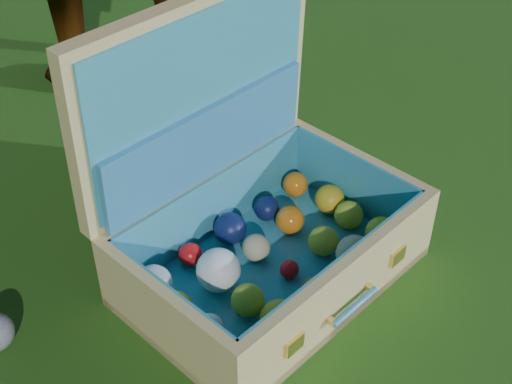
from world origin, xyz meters
The scene contains 2 objects.
ground centered at (0.00, 0.00, 0.00)m, with size 60.00×60.00×0.00m, color #215114.
suitcase centered at (0.13, 0.08, 0.17)m, with size 0.73×0.63×0.59m.
Camera 1 is at (-0.34, -0.96, 1.13)m, focal length 50.00 mm.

